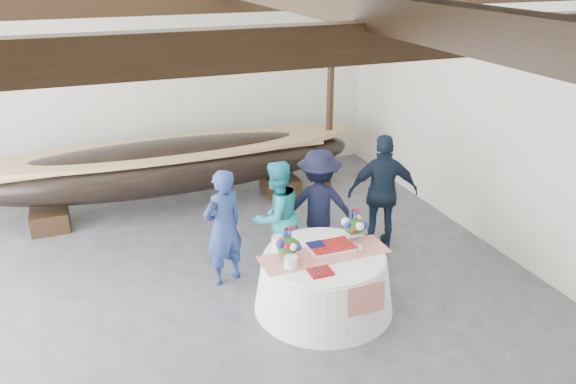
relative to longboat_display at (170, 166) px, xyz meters
name	(u,v)px	position (x,y,z in m)	size (l,w,h in m)	color
floor	(221,343)	(-0.18, -4.36, -0.89)	(10.00, 12.00, 0.01)	#3D3D42
wall_back	(142,79)	(-0.18, 1.64, 1.36)	(10.00, 0.02, 4.50)	silver
wall_right	(556,134)	(4.82, -4.36, 1.36)	(0.02, 12.00, 4.50)	silver
pavilion_structure	(187,13)	(-0.18, -3.60, 3.11)	(9.80, 11.76, 4.50)	black
longboat_display	(170,166)	(0.00, 0.00, 0.00)	(7.44, 1.49, 1.40)	black
banquet_table	(324,281)	(1.39, -4.07, -0.47)	(1.95, 1.95, 0.84)	white
tabletop_items	(320,241)	(1.37, -3.94, 0.09)	(1.80, 0.96, 0.40)	red
guest_woman_blue	(223,227)	(0.28, -2.90, 0.01)	(0.66, 0.43, 1.80)	navy
guest_woman_teal	(276,217)	(1.14, -2.82, 0.00)	(0.87, 0.68, 1.79)	teal
guest_man_left	(319,206)	(1.87, -2.76, 0.04)	(1.20, 0.69, 1.86)	black
guest_man_right	(383,193)	(3.03, -2.77, 0.10)	(1.16, 0.48, 1.98)	#142131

